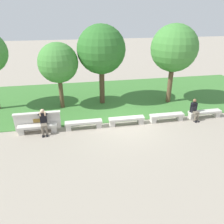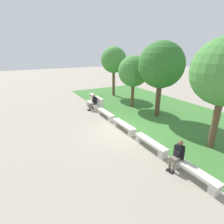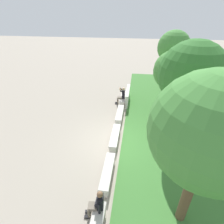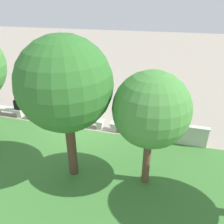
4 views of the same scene
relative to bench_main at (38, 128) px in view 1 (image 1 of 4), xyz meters
The scene contains 14 objects.
ground_plane 4.82m from the bench_main, ahead, with size 80.00×80.00×0.00m, color gray.
grass_strip 6.51m from the bench_main, 42.31° to the left, with size 23.63×8.00×0.03m, color #3D7533.
bench_main is the anchor object (origin of this frame).
bench_near 2.41m from the bench_main, ahead, with size 2.01×0.40×0.45m.
bench_mid 4.81m from the bench_main, ahead, with size 2.01×0.40×0.45m.
bench_far 7.22m from the bench_main, ahead, with size 2.01×0.40×0.45m.
bench_end 9.62m from the bench_main, ahead, with size 2.01×0.40×0.45m.
backrest_wall_with_plaque 0.40m from the bench_main, 90.00° to the left, with size 2.43×0.24×1.01m.
person_photographer 0.57m from the bench_main, 12.18° to the right, with size 0.49×0.74×1.32m.
person_distant 8.87m from the bench_main, ahead, with size 0.48×0.70×1.26m.
backpack 8.83m from the bench_main, ahead, with size 0.28×0.24×0.43m.
tree_behind_wall 4.29m from the bench_main, 68.87° to the left, with size 2.46×2.46×4.21m.
tree_left_background 6.18m from the bench_main, 41.06° to the left, with size 3.08×3.08×5.18m.
tree_far_back 9.57m from the bench_main, 17.90° to the left, with size 2.99×2.99×5.20m.
Camera 1 is at (-2.81, -10.56, 5.92)m, focal length 35.00 mm.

